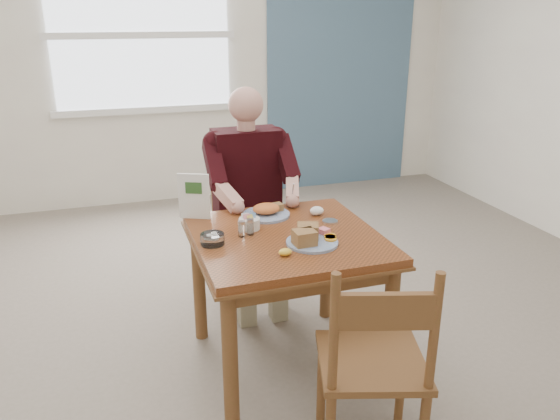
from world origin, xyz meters
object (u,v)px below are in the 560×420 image
object	(u,v)px
chair_near	(374,365)
far_plate	(267,211)
table	(286,255)
near_plate	(310,237)
diner	(250,183)
chair_far	(247,229)

from	to	relation	value
chair_near	far_plate	world-z (taller)	chair_near
table	chair_near	world-z (taller)	chair_near
table	far_plate	world-z (taller)	far_plate
chair_near	near_plate	bearing A→B (deg)	93.37
table	far_plate	xyz separation A→B (m)	(-0.01, 0.29, 0.14)
far_plate	table	bearing A→B (deg)	-87.06
diner	table	bearing A→B (deg)	-90.00
table	diner	world-z (taller)	diner
diner	far_plate	world-z (taller)	diner
chair_far	far_plate	distance (m)	0.59
table	chair_near	size ratio (longest dim) A/B	0.97
chair_near	table	bearing A→B (deg)	97.93
chair_far	near_plate	size ratio (longest dim) A/B	3.43
chair_far	far_plate	xyz separation A→B (m)	(-0.01, -0.51, 0.30)
near_plate	far_plate	xyz separation A→B (m)	(-0.08, 0.43, -0.00)
chair_near	far_plate	size ratio (longest dim) A/B	3.22
chair_near	diner	world-z (taller)	diner
chair_far	chair_near	world-z (taller)	same
table	chair_near	bearing A→B (deg)	-82.07
chair_far	chair_near	bearing A→B (deg)	-86.10
chair_far	chair_near	distance (m)	1.57
table	chair_far	distance (m)	0.81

